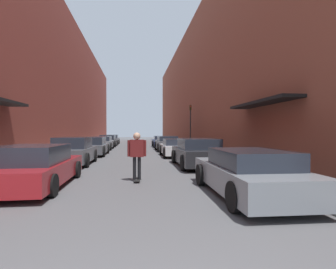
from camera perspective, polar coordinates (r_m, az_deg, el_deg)
name	(u,v)px	position (r m, az deg, el deg)	size (l,w,h in m)	color
ground	(135,151)	(22.70, -7.28, -3.63)	(118.10, 118.10, 0.00)	#515154
curb_strip_left	(87,147)	(28.48, -17.16, -2.67)	(1.80, 53.68, 0.12)	gray
curb_strip_right	(180,147)	(28.47, 2.65, -2.64)	(1.80, 53.68, 0.12)	gray
building_row_left	(58,86)	(29.44, -22.84, 9.61)	(4.90, 53.68, 12.61)	brown
building_row_right	(206,87)	(29.46, 8.31, 10.13)	(4.90, 53.68, 13.10)	brown
parked_car_left_0	(34,167)	(8.97, -27.11, -6.32)	(2.05, 4.65, 1.27)	maroon
parked_car_left_1	(74,152)	(14.15, -19.84, -3.51)	(1.87, 3.98, 1.40)	#515459
parked_car_left_2	(92,146)	(19.37, -16.14, -2.49)	(2.05, 4.56, 1.31)	#515459
parked_car_left_3	(102,143)	(25.26, -14.09, -1.81)	(1.90, 4.42, 1.24)	gray
parked_car_left_4	(108,141)	(30.22, -12.94, -1.39)	(1.91, 4.22, 1.30)	#232326
parked_car_left_5	(112,140)	(35.46, -12.17, -1.11)	(1.94, 4.32, 1.28)	#515459
parked_car_right_0	(248,173)	(7.26, 17.04, -8.00)	(2.00, 4.58, 1.21)	gray
parked_car_right_1	(197,153)	(12.73, 6.42, -3.99)	(2.05, 4.48, 1.35)	#232326
parked_car_right_2	(176,148)	(17.79, 1.86, -2.88)	(2.04, 3.93, 1.19)	silver
parked_car_right_3	(167,143)	(23.10, -0.23, -1.95)	(1.94, 4.57, 1.30)	#515459
parked_car_right_4	(161,142)	(28.70, -1.51, -1.54)	(1.87, 4.44, 1.22)	navy
skateboarder	(137,151)	(8.91, -6.79, -3.67)	(0.63, 0.78, 1.65)	black
traffic_light	(190,122)	(23.77, 4.90, 2.68)	(0.16, 0.22, 3.96)	#2D2D2D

